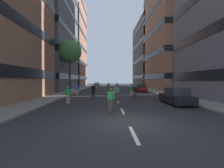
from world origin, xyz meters
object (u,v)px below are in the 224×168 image
(skater_7, at_px, (98,85))
(skater_9, at_px, (135,91))
(street_tree_near, at_px, (70,52))
(skater_13, at_px, (117,86))
(skater_0, at_px, (99,87))
(skater_10, at_px, (108,86))
(skater_12, at_px, (117,91))
(skater_3, at_px, (95,85))
(skater_2, at_px, (133,88))
(skater_4, at_px, (131,90))
(skater_5, at_px, (93,89))
(skater_6, at_px, (68,94))
(skater_11, at_px, (110,98))
(parked_car_near, at_px, (140,88))
(parked_car_mid, at_px, (176,97))
(streetlamp_right, at_px, (171,66))
(skater_1, at_px, (96,86))
(skater_8, at_px, (77,89))

(skater_7, distance_m, skater_9, 20.57)
(street_tree_near, relative_size, skater_13, 5.32)
(skater_0, bearing_deg, skater_10, 71.81)
(skater_12, height_order, skater_13, same)
(skater_3, bearing_deg, skater_2, -63.52)
(skater_4, height_order, skater_5, same)
(skater_0, bearing_deg, street_tree_near, 163.47)
(skater_0, height_order, skater_6, same)
(skater_5, distance_m, skater_11, 10.66)
(skater_3, xyz_separation_m, skater_6, (-0.86, -22.22, 0.00))
(skater_3, height_order, skater_6, same)
(skater_9, xyz_separation_m, skater_13, (-1.35, 12.92, 0.03))
(parked_car_near, xyz_separation_m, skater_5, (-8.32, -8.96, 0.29))
(parked_car_mid, height_order, skater_12, skater_12)
(skater_2, bearing_deg, skater_4, -104.11)
(skater_4, bearing_deg, skater_3, 109.36)
(streetlamp_right, distance_m, skater_1, 16.75)
(skater_1, distance_m, skater_3, 3.64)
(parked_car_near, bearing_deg, parked_car_mid, -90.00)
(parked_car_near, relative_size, skater_11, 2.47)
(skater_1, xyz_separation_m, skater_10, (2.50, -0.61, 0.00))
(skater_8, bearing_deg, skater_10, 64.91)
(skater_4, distance_m, skater_7, 18.82)
(skater_0, height_order, skater_3, same)
(skater_12, xyz_separation_m, skater_13, (0.93, 14.47, 0.00))
(skater_1, xyz_separation_m, skater_5, (0.35, -11.70, 0.00))
(parked_car_near, height_order, street_tree_near, street_tree_near)
(parked_car_near, relative_size, skater_4, 2.47)
(street_tree_near, xyz_separation_m, skater_11, (7.06, -17.91, -6.42))
(skater_3, height_order, skater_13, same)
(skater_0, bearing_deg, parked_car_mid, -58.78)
(street_tree_near, bearing_deg, skater_9, -45.98)
(skater_11, bearing_deg, skater_1, 96.42)
(parked_car_mid, distance_m, skater_5, 10.97)
(parked_car_mid, xyz_separation_m, skater_8, (-10.75, 8.46, 0.32))
(skater_0, bearing_deg, skater_7, 94.13)
(skater_8, xyz_separation_m, skater_12, (5.35, -5.89, 0.00))
(skater_2, height_order, skater_7, same)
(parked_car_mid, xyz_separation_m, skater_12, (-5.40, 2.57, 0.32))
(skater_0, distance_m, skater_1, 5.87)
(streetlamp_right, relative_size, skater_0, 3.65)
(skater_6, bearing_deg, skater_5, 76.06)
(skater_9, relative_size, skater_11, 1.00)
(skater_7, relative_size, skater_12, 1.00)
(skater_9, xyz_separation_m, skater_10, (-3.07, 14.10, 0.00))
(skater_4, xyz_separation_m, skater_6, (-6.68, -5.65, 0.00))
(skater_2, xyz_separation_m, skater_6, (-7.50, -8.90, 0.00))
(skater_2, relative_size, skater_13, 1.00)
(skater_5, xyz_separation_m, skater_9, (5.21, -3.01, 0.00))
(skater_12, bearing_deg, skater_1, 101.39)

